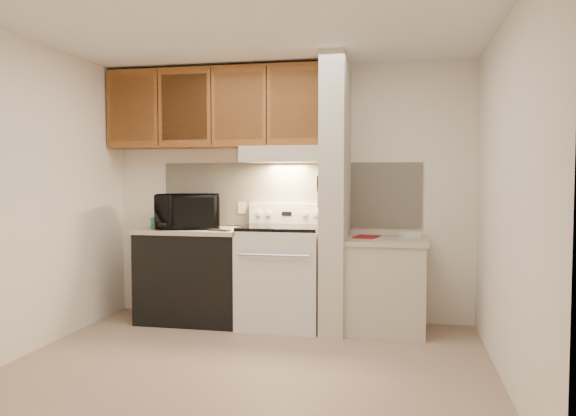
# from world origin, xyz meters

# --- Properties ---
(floor) EXTENTS (3.60, 3.60, 0.00)m
(floor) POSITION_xyz_m (0.00, 0.00, 0.00)
(floor) COLOR tan
(floor) RESTS_ON ground
(ceiling) EXTENTS (3.60, 3.60, 0.00)m
(ceiling) POSITION_xyz_m (0.00, 0.00, 2.50)
(ceiling) COLOR white
(ceiling) RESTS_ON wall_back
(wall_back) EXTENTS (3.60, 2.50, 0.02)m
(wall_back) POSITION_xyz_m (0.00, 1.50, 1.25)
(wall_back) COLOR white
(wall_back) RESTS_ON floor
(wall_left) EXTENTS (0.02, 3.00, 2.50)m
(wall_left) POSITION_xyz_m (-1.80, 0.00, 1.25)
(wall_left) COLOR white
(wall_left) RESTS_ON floor
(wall_right) EXTENTS (0.02, 3.00, 2.50)m
(wall_right) POSITION_xyz_m (1.80, 0.00, 1.25)
(wall_right) COLOR white
(wall_right) RESTS_ON floor
(backsplash) EXTENTS (2.60, 0.02, 0.63)m
(backsplash) POSITION_xyz_m (0.00, 1.49, 1.24)
(backsplash) COLOR beige
(backsplash) RESTS_ON wall_back
(range_body) EXTENTS (0.76, 0.65, 0.92)m
(range_body) POSITION_xyz_m (0.00, 1.16, 0.46)
(range_body) COLOR silver
(range_body) RESTS_ON floor
(oven_window) EXTENTS (0.50, 0.01, 0.30)m
(oven_window) POSITION_xyz_m (0.00, 0.84, 0.50)
(oven_window) COLOR black
(oven_window) RESTS_ON range_body
(oven_handle) EXTENTS (0.65, 0.02, 0.02)m
(oven_handle) POSITION_xyz_m (0.00, 0.80, 0.72)
(oven_handle) COLOR silver
(oven_handle) RESTS_ON range_body
(cooktop) EXTENTS (0.74, 0.64, 0.03)m
(cooktop) POSITION_xyz_m (0.00, 1.16, 0.94)
(cooktop) COLOR black
(cooktop) RESTS_ON range_body
(range_backguard) EXTENTS (0.76, 0.08, 0.20)m
(range_backguard) POSITION_xyz_m (0.00, 1.44, 1.05)
(range_backguard) COLOR silver
(range_backguard) RESTS_ON range_body
(range_display) EXTENTS (0.10, 0.01, 0.04)m
(range_display) POSITION_xyz_m (0.00, 1.40, 1.05)
(range_display) COLOR black
(range_display) RESTS_ON range_backguard
(range_knob_left_outer) EXTENTS (0.05, 0.02, 0.05)m
(range_knob_left_outer) POSITION_xyz_m (-0.28, 1.40, 1.05)
(range_knob_left_outer) COLOR silver
(range_knob_left_outer) RESTS_ON range_backguard
(range_knob_left_inner) EXTENTS (0.05, 0.02, 0.05)m
(range_knob_left_inner) POSITION_xyz_m (-0.18, 1.40, 1.05)
(range_knob_left_inner) COLOR silver
(range_knob_left_inner) RESTS_ON range_backguard
(range_knob_right_inner) EXTENTS (0.05, 0.02, 0.05)m
(range_knob_right_inner) POSITION_xyz_m (0.18, 1.40, 1.05)
(range_knob_right_inner) COLOR silver
(range_knob_right_inner) RESTS_ON range_backguard
(range_knob_right_outer) EXTENTS (0.05, 0.02, 0.05)m
(range_knob_right_outer) POSITION_xyz_m (0.28, 1.40, 1.05)
(range_knob_right_outer) COLOR silver
(range_knob_right_outer) RESTS_ON range_backguard
(dishwasher_front) EXTENTS (1.00, 0.63, 0.87)m
(dishwasher_front) POSITION_xyz_m (-0.88, 1.17, 0.43)
(dishwasher_front) COLOR black
(dishwasher_front) RESTS_ON floor
(left_countertop) EXTENTS (1.04, 0.67, 0.04)m
(left_countertop) POSITION_xyz_m (-0.88, 1.17, 0.89)
(left_countertop) COLOR #C3B197
(left_countertop) RESTS_ON dishwasher_front
(spoon_rest) EXTENTS (0.22, 0.13, 0.01)m
(spoon_rest) POSITION_xyz_m (-0.55, 0.97, 0.92)
(spoon_rest) COLOR black
(spoon_rest) RESTS_ON left_countertop
(teal_jar) EXTENTS (0.11, 0.11, 0.11)m
(teal_jar) POSITION_xyz_m (-1.23, 1.06, 0.96)
(teal_jar) COLOR #266B6A
(teal_jar) RESTS_ON left_countertop
(outlet) EXTENTS (0.08, 0.01, 0.12)m
(outlet) POSITION_xyz_m (-0.48, 1.48, 1.10)
(outlet) COLOR beige
(outlet) RESTS_ON backsplash
(microwave) EXTENTS (0.71, 0.59, 0.34)m
(microwave) POSITION_xyz_m (-0.93, 1.15, 1.08)
(microwave) COLOR black
(microwave) RESTS_ON left_countertop
(partition_pillar) EXTENTS (0.22, 0.70, 2.50)m
(partition_pillar) POSITION_xyz_m (0.51, 1.15, 1.25)
(partition_pillar) COLOR beige
(partition_pillar) RESTS_ON floor
(pillar_trim) EXTENTS (0.01, 0.70, 0.04)m
(pillar_trim) POSITION_xyz_m (0.39, 1.15, 1.30)
(pillar_trim) COLOR brown
(pillar_trim) RESTS_ON partition_pillar
(knife_strip) EXTENTS (0.02, 0.42, 0.04)m
(knife_strip) POSITION_xyz_m (0.39, 1.10, 1.32)
(knife_strip) COLOR black
(knife_strip) RESTS_ON partition_pillar
(knife_blade_a) EXTENTS (0.01, 0.03, 0.16)m
(knife_blade_a) POSITION_xyz_m (0.38, 0.95, 1.22)
(knife_blade_a) COLOR silver
(knife_blade_a) RESTS_ON knife_strip
(knife_handle_a) EXTENTS (0.02, 0.02, 0.10)m
(knife_handle_a) POSITION_xyz_m (0.38, 0.95, 1.37)
(knife_handle_a) COLOR black
(knife_handle_a) RESTS_ON knife_strip
(knife_blade_b) EXTENTS (0.01, 0.04, 0.18)m
(knife_blade_b) POSITION_xyz_m (0.38, 1.03, 1.21)
(knife_blade_b) COLOR silver
(knife_blade_b) RESTS_ON knife_strip
(knife_handle_b) EXTENTS (0.02, 0.02, 0.10)m
(knife_handle_b) POSITION_xyz_m (0.38, 1.01, 1.37)
(knife_handle_b) COLOR black
(knife_handle_b) RESTS_ON knife_strip
(knife_blade_c) EXTENTS (0.01, 0.04, 0.20)m
(knife_blade_c) POSITION_xyz_m (0.38, 1.09, 1.20)
(knife_blade_c) COLOR silver
(knife_blade_c) RESTS_ON knife_strip
(knife_handle_c) EXTENTS (0.02, 0.02, 0.10)m
(knife_handle_c) POSITION_xyz_m (0.38, 1.10, 1.37)
(knife_handle_c) COLOR black
(knife_handle_c) RESTS_ON knife_strip
(knife_blade_d) EXTENTS (0.01, 0.04, 0.16)m
(knife_blade_d) POSITION_xyz_m (0.38, 1.19, 1.22)
(knife_blade_d) COLOR silver
(knife_blade_d) RESTS_ON knife_strip
(knife_handle_d) EXTENTS (0.02, 0.02, 0.10)m
(knife_handle_d) POSITION_xyz_m (0.38, 1.19, 1.37)
(knife_handle_d) COLOR black
(knife_handle_d) RESTS_ON knife_strip
(knife_blade_e) EXTENTS (0.01, 0.04, 0.18)m
(knife_blade_e) POSITION_xyz_m (0.38, 1.27, 1.21)
(knife_blade_e) COLOR silver
(knife_blade_e) RESTS_ON knife_strip
(knife_handle_e) EXTENTS (0.02, 0.02, 0.10)m
(knife_handle_e) POSITION_xyz_m (0.38, 1.27, 1.37)
(knife_handle_e) COLOR black
(knife_handle_e) RESTS_ON knife_strip
(oven_mitt) EXTENTS (0.03, 0.11, 0.26)m
(oven_mitt) POSITION_xyz_m (0.38, 1.32, 1.19)
(oven_mitt) COLOR gray
(oven_mitt) RESTS_ON partition_pillar
(right_cab_base) EXTENTS (0.70, 0.60, 0.81)m
(right_cab_base) POSITION_xyz_m (0.97, 1.15, 0.40)
(right_cab_base) COLOR beige
(right_cab_base) RESTS_ON floor
(right_countertop) EXTENTS (0.74, 0.64, 0.04)m
(right_countertop) POSITION_xyz_m (0.97, 1.15, 0.83)
(right_countertop) COLOR #C3B197
(right_countertop) RESTS_ON right_cab_base
(red_folder) EXTENTS (0.25, 0.31, 0.01)m
(red_folder) POSITION_xyz_m (0.79, 1.25, 0.85)
(red_folder) COLOR maroon
(red_folder) RESTS_ON right_countertop
(white_box) EXTENTS (0.19, 0.17, 0.04)m
(white_box) POSITION_xyz_m (1.19, 1.33, 0.87)
(white_box) COLOR white
(white_box) RESTS_ON right_countertop
(range_hood) EXTENTS (0.78, 0.44, 0.15)m
(range_hood) POSITION_xyz_m (0.00, 1.28, 1.62)
(range_hood) COLOR beige
(range_hood) RESTS_ON upper_cabinets
(hood_lip) EXTENTS (0.78, 0.04, 0.06)m
(hood_lip) POSITION_xyz_m (0.00, 1.07, 1.58)
(hood_lip) COLOR beige
(hood_lip) RESTS_ON range_hood
(upper_cabinets) EXTENTS (2.18, 0.33, 0.77)m
(upper_cabinets) POSITION_xyz_m (-0.69, 1.32, 2.08)
(upper_cabinets) COLOR brown
(upper_cabinets) RESTS_ON wall_back
(cab_door_a) EXTENTS (0.46, 0.01, 0.63)m
(cab_door_a) POSITION_xyz_m (-1.51, 1.17, 2.08)
(cab_door_a) COLOR brown
(cab_door_a) RESTS_ON upper_cabinets
(cab_gap_a) EXTENTS (0.01, 0.01, 0.73)m
(cab_gap_a) POSITION_xyz_m (-1.23, 1.16, 2.08)
(cab_gap_a) COLOR black
(cab_gap_a) RESTS_ON upper_cabinets
(cab_door_b) EXTENTS (0.46, 0.01, 0.63)m
(cab_door_b) POSITION_xyz_m (-0.96, 1.17, 2.08)
(cab_door_b) COLOR brown
(cab_door_b) RESTS_ON upper_cabinets
(cab_gap_b) EXTENTS (0.01, 0.01, 0.73)m
(cab_gap_b) POSITION_xyz_m (-0.69, 1.16, 2.08)
(cab_gap_b) COLOR black
(cab_gap_b) RESTS_ON upper_cabinets
(cab_door_c) EXTENTS (0.46, 0.01, 0.63)m
(cab_door_c) POSITION_xyz_m (-0.42, 1.17, 2.08)
(cab_door_c) COLOR brown
(cab_door_c) RESTS_ON upper_cabinets
(cab_gap_c) EXTENTS (0.01, 0.01, 0.73)m
(cab_gap_c) POSITION_xyz_m (-0.14, 1.16, 2.08)
(cab_gap_c) COLOR black
(cab_gap_c) RESTS_ON upper_cabinets
(cab_door_d) EXTENTS (0.46, 0.01, 0.63)m
(cab_door_d) POSITION_xyz_m (0.13, 1.17, 2.08)
(cab_door_d) COLOR brown
(cab_door_d) RESTS_ON upper_cabinets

